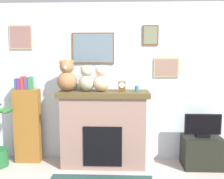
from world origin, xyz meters
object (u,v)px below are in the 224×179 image
Objects in this scene: fireplace at (104,128)px; teddy_bear_brown at (101,80)px; tv_stand at (202,152)px; bookshelf at (27,123)px; teddy_bear_tan at (87,80)px; candle_jar at (137,89)px; teddy_bear_grey at (67,77)px; television at (203,126)px; mantel_clock at (122,86)px.

teddy_bear_brown is at bearing -153.56° from fireplace.
tv_stand is 1.95m from teddy_bear_brown.
teddy_bear_tan is at bearing -4.18° from bookshelf.
bookshelf is at bearing 175.82° from teddy_bear_tan.
teddy_bear_tan is (-0.26, -0.02, 0.78)m from fireplace.
teddy_bear_grey reaches higher than candle_jar.
teddy_bear_tan is at bearing 0.02° from teddy_bear_grey.
television is 6.32× the size of candle_jar.
teddy_bear_brown is (0.23, -0.00, 0.00)m from teddy_bear_tan.
teddy_bear_tan is (-1.81, 0.03, 0.71)m from television.
mantel_clock reaches higher than candle_jar.
fireplace is at bearing 178.30° from tv_stand.
tv_stand is 1.44× the size of teddy_bear_tan.
television is 2.25m from teddy_bear_grey.
teddy_bear_brown reaches higher than candle_jar.
tv_stand is at bearing 90.00° from television.
teddy_bear_tan reaches higher than bookshelf.
mantel_clock is at bearing -179.66° from candle_jar.
teddy_bear_brown is (-0.56, -0.00, 0.14)m from candle_jar.
teddy_bear_brown is (1.22, -0.07, 0.72)m from bookshelf.
tv_stand is 0.42m from television.
mantel_clock reaches higher than television.
teddy_bear_grey is at bearing 179.26° from tv_stand.
teddy_bear_grey is (-1.09, -0.00, 0.18)m from candle_jar.
mantel_clock is 0.56m from teddy_bear_tan.
bookshelf is 16.00× the size of candle_jar.
fireplace is 2.40× the size of tv_stand.
bookshelf reaches higher than mantel_clock.
bookshelf is 2.87× the size of teddy_bear_grey.
candle_jar reaches higher than tv_stand.
teddy_bear_brown reaches higher than television.
fireplace is at bearing 176.20° from mantel_clock.
bookshelf reaches higher than fireplace.
teddy_bear_brown reaches higher than bookshelf.
fireplace is 1.26m from bookshelf.
bookshelf is 3.48× the size of teddy_bear_tan.
teddy_bear_grey is at bearing -179.97° from candle_jar.
mantel_clock is 0.34m from teddy_bear_brown.
teddy_bear_grey reaches higher than bookshelf.
mantel_clock is (1.54, -0.07, 0.62)m from bookshelf.
teddy_bear_tan is (-1.81, 0.03, 1.13)m from tv_stand.
bookshelf is 2.80m from television.
bookshelf is 2.41× the size of tv_stand.
television is at bearing -1.75° from fireplace.
candle_jar is 0.80m from teddy_bear_tan.
tv_stand is at bearing -1.22° from mantel_clock.
television is at bearing -1.05° from teddy_bear_brown.
teddy_bear_grey is (-0.57, -0.02, 0.81)m from fireplace.
teddy_bear_brown reaches higher than mantel_clock.
teddy_bear_grey is (-2.12, 0.03, 1.17)m from tv_stand.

